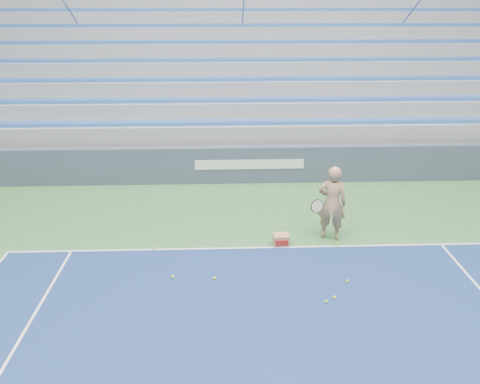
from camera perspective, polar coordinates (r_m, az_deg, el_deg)
name	(u,v)px	position (r m, az deg, el deg)	size (l,w,h in m)	color
sponsor_barrier	(249,164)	(13.87, 1.14, 3.39)	(30.00, 0.32, 1.10)	#3B445A
bleachers	(242,72)	(18.99, 0.20, 14.39)	(31.00, 9.15, 7.30)	gray
tennis_player	(332,203)	(10.69, 11.13, -1.34)	(0.97, 0.91, 1.75)	tan
ball_box	(281,240)	(10.55, 5.03, -5.84)	(0.36, 0.29, 0.26)	#AC7953
tennis_ball_0	(173,277)	(9.51, -8.21, -10.18)	(0.07, 0.07, 0.07)	#B1DA2C
tennis_ball_1	(337,244)	(10.78, 11.70, -6.19)	(0.07, 0.07, 0.07)	#B1DA2C
tennis_ball_2	(153,248)	(10.55, -10.55, -6.77)	(0.07, 0.07, 0.07)	#B1DA2C
tennis_ball_3	(334,297)	(9.02, 11.42, -12.48)	(0.07, 0.07, 0.07)	#B1DA2C
tennis_ball_4	(347,281)	(9.52, 12.93, -10.55)	(0.07, 0.07, 0.07)	#B1DA2C
tennis_ball_5	(215,278)	(9.39, -3.12, -10.45)	(0.07, 0.07, 0.07)	#B1DA2C
tennis_ball_6	(326,302)	(8.89, 10.44, -13.00)	(0.07, 0.07, 0.07)	#B1DA2C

